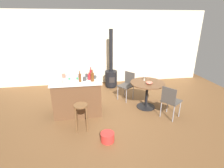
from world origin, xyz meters
name	(u,v)px	position (x,y,z in m)	size (l,w,h in m)	color
ground_plane	(112,116)	(0.00, 0.00, 0.00)	(8.80, 8.80, 0.00)	brown
back_wall	(101,48)	(0.00, 2.64, 1.35)	(8.00, 0.10, 2.70)	beige
kitchen_island	(78,97)	(-0.87, 0.31, 0.47)	(1.24, 0.75, 0.93)	brown
wooden_stool	(81,112)	(-0.78, -0.46, 0.44)	(0.31, 0.31, 0.62)	brown
dining_table	(147,89)	(1.02, 0.31, 0.57)	(0.93, 0.93, 0.75)	black
folding_chair_near	(170,100)	(1.39, -0.32, 0.50)	(0.56, 0.56, 0.85)	#47423D
folding_chair_far	(127,84)	(0.61, 0.95, 0.50)	(0.56, 0.56, 0.86)	#47423D
wood_stove	(111,74)	(0.28, 2.05, 0.49)	(0.44, 0.45, 2.08)	black
toolbox	(74,77)	(-0.94, 0.34, 1.00)	(0.37, 0.23, 0.16)	gray
bottle_0	(92,77)	(-0.47, 0.16, 1.04)	(0.08, 0.08, 0.29)	#603314
bottle_1	(89,77)	(-0.55, 0.30, 1.00)	(0.08, 0.08, 0.18)	maroon
bottle_2	(61,80)	(-1.22, 0.06, 1.02)	(0.06, 0.06, 0.24)	#B7B2AD
bottle_3	(91,73)	(-0.50, 0.46, 1.04)	(0.07, 0.07, 0.28)	maroon
bottle_4	(80,78)	(-0.77, 0.17, 1.03)	(0.06, 0.06, 0.27)	#603314
cup_0	(64,76)	(-1.20, 0.54, 0.98)	(0.12, 0.08, 0.10)	#DB6651
cup_1	(59,79)	(-1.28, 0.31, 0.98)	(0.11, 0.08, 0.10)	white
cup_2	(87,75)	(-0.61, 0.51, 0.97)	(0.11, 0.08, 0.09)	#383838
cup_3	(95,77)	(-0.41, 0.35, 0.97)	(0.11, 0.08, 0.08)	#383838
cup_4	(84,79)	(-0.67, 0.23, 0.98)	(0.12, 0.08, 0.10)	#383838
wine_glass	(144,77)	(1.00, 0.51, 0.86)	(0.07, 0.07, 0.14)	silver
serving_bowl	(149,83)	(1.02, 0.20, 0.79)	(0.18, 0.18, 0.07)	#DB6651
plastic_bucket	(107,137)	(-0.26, -0.96, 0.09)	(0.28, 0.28, 0.19)	red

